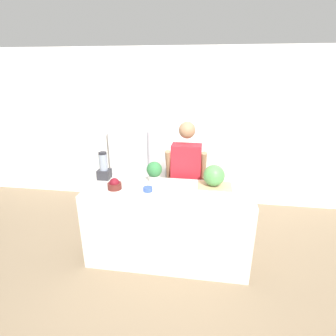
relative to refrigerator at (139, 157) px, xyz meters
name	(u,v)px	position (x,y,z in m)	size (l,w,h in m)	color
ground_plane	(163,276)	(0.67, -1.63, -0.90)	(14.00, 14.00, 0.00)	#7F6B51
wall_back	(182,129)	(0.67, 0.37, 0.40)	(8.00, 0.06, 2.60)	white
counter_island	(168,225)	(0.67, -1.29, -0.43)	(1.92, 0.68, 0.95)	beige
refrigerator	(139,157)	(0.00, 0.00, 0.00)	(0.78, 0.67, 1.81)	#B7B7BC
person	(186,180)	(0.83, -0.75, -0.06)	(0.53, 0.26, 1.64)	#333338
cutting_board	(215,186)	(1.21, -1.14, 0.06)	(0.39, 0.26, 0.01)	tan
watermelon	(214,176)	(1.19, -1.14, 0.19)	(0.25, 0.25, 0.25)	#4C8C47
bowl_cherries	(115,185)	(0.06, -1.37, 0.10)	(0.16, 0.16, 0.13)	#511E19
bowl_cream	(133,187)	(0.29, -1.38, 0.09)	(0.12, 0.12, 0.10)	white
bowl_small_blue	(148,189)	(0.45, -1.38, 0.07)	(0.11, 0.11, 0.05)	#334C9E
blender	(104,168)	(-0.17, -1.09, 0.19)	(0.15, 0.15, 0.35)	#28282D
potted_plant	(154,171)	(0.48, -1.11, 0.19)	(0.19, 0.19, 0.26)	beige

